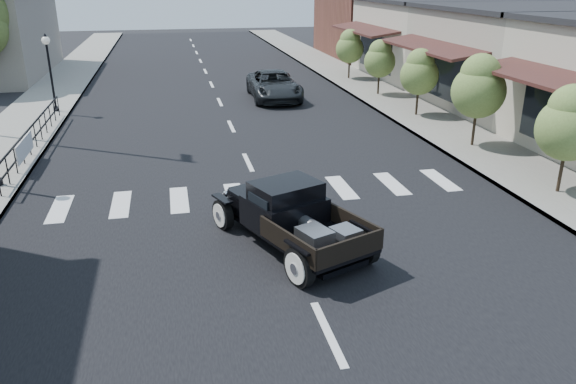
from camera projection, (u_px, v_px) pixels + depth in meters
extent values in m
plane|color=black|center=(292.00, 257.00, 12.70)|extent=(120.00, 120.00, 0.00)
cube|color=black|center=(224.00, 111.00, 26.39)|extent=(14.00, 80.00, 0.02)
cube|color=gray|center=(31.00, 119.00, 24.72)|extent=(3.00, 80.00, 0.15)
cube|color=gray|center=(394.00, 102.00, 28.01)|extent=(3.00, 80.00, 0.15)
cube|color=#A09786|center=(541.00, 59.00, 26.66)|extent=(10.00, 9.00, 4.50)
cube|color=beige|center=(452.00, 40.00, 34.88)|extent=(10.00, 9.00, 4.50)
cube|color=brown|center=(398.00, 10.00, 43.65)|extent=(11.00, 10.00, 7.00)
imported|color=black|center=(274.00, 86.00, 28.66)|extent=(2.48, 5.17, 1.42)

